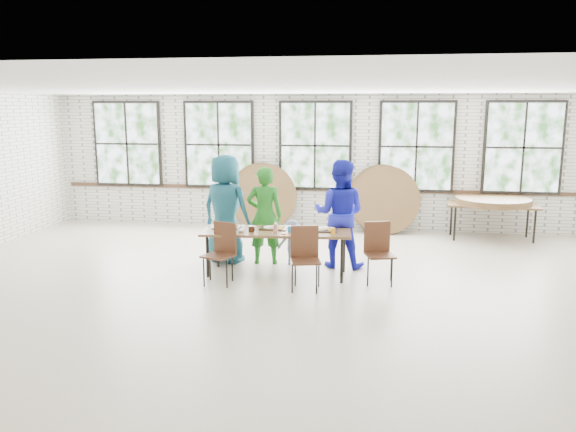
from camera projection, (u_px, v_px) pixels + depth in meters
The scene contains 13 objects.
room at pixel (315, 148), 12.45m from camera, with size 12.00×12.00×12.00m.
dining_table at pixel (277, 234), 9.10m from camera, with size 2.45×0.97×0.74m.
chair_near_left at pixel (222, 248), 8.71m from camera, with size 0.54×0.53×0.95m.
chair_near_right at pixel (305, 252), 8.43m from camera, with size 0.50×0.49×0.95m.
chair_spare at pixel (378, 247), 8.74m from camera, with size 0.52×0.51×0.95m.
adult_teal at pixel (226, 209), 9.83m from camera, with size 0.93×0.61×1.91m, color #1B6267.
adult_green at pixel (265, 215), 9.75m from camera, with size 0.62×0.41×1.71m, color #1E6F1D.
toddler at pixel (292, 242), 9.76m from camera, with size 0.51×0.30×0.80m, color #141C3F.
adult_blue at pixel (339, 214), 9.55m from camera, with size 0.90×0.70×1.85m, color #1A1FBA.
storage_table at pixel (493, 207), 11.61m from camera, with size 1.86×0.91×0.74m.
tabletop_clutter at pixel (281, 229), 9.05m from camera, with size 2.05×0.62×0.11m.
round_tops_stacked at pixel (493, 201), 11.59m from camera, with size 1.50×1.50×0.13m.
round_tops_leaning at pixel (322, 198), 12.41m from camera, with size 4.26×0.43×1.49m.
Camera 1 is at (1.27, -8.02, 2.69)m, focal length 35.00 mm.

